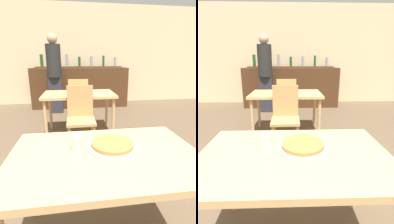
# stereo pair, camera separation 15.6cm
# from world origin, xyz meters

# --- Properties ---
(wall_back) EXTENTS (8.00, 0.05, 2.80)m
(wall_back) POSITION_xyz_m (0.00, 4.50, 1.40)
(wall_back) COLOR beige
(wall_back) RESTS_ON ground_plane
(dining_table_near) EXTENTS (1.16, 0.74, 0.72)m
(dining_table_near) POSITION_xyz_m (0.00, 0.00, 0.64)
(dining_table_near) COLOR tan
(dining_table_near) RESTS_ON ground_plane
(dining_table_far) EXTENTS (1.20, 0.72, 0.73)m
(dining_table_far) POSITION_xyz_m (-0.10, 2.02, 0.65)
(dining_table_far) COLOR tan
(dining_table_far) RESTS_ON ground_plane
(bar_counter) EXTENTS (2.60, 0.56, 1.08)m
(bar_counter) POSITION_xyz_m (0.00, 4.00, 0.54)
(bar_counter) COLOR #4C2D19
(bar_counter) RESTS_ON ground_plane
(bar_back_shelf) EXTENTS (2.39, 0.24, 0.35)m
(bar_back_shelf) POSITION_xyz_m (-0.04, 4.14, 1.15)
(bar_back_shelf) COLOR #4C2D19
(bar_back_shelf) RESTS_ON bar_counter
(chair_far_side_front) EXTENTS (0.40, 0.40, 0.92)m
(chair_far_side_front) POSITION_xyz_m (-0.10, 1.49, 0.53)
(chair_far_side_front) COLOR tan
(chair_far_side_front) RESTS_ON ground_plane
(chair_far_side_back) EXTENTS (0.40, 0.40, 0.92)m
(chair_far_side_back) POSITION_xyz_m (-0.10, 2.55, 0.53)
(chair_far_side_back) COLOR tan
(chair_far_side_back) RESTS_ON ground_plane
(pizza_tray) EXTENTS (0.34, 0.34, 0.04)m
(pizza_tray) POSITION_xyz_m (0.06, 0.07, 0.74)
(pizza_tray) COLOR #A3A3A8
(pizza_tray) RESTS_ON dining_table_near
(cheese_shaker) EXTENTS (0.08, 0.08, 0.11)m
(cheese_shaker) POSITION_xyz_m (-0.17, 0.06, 0.78)
(cheese_shaker) COLOR beige
(cheese_shaker) RESTS_ON dining_table_near
(person_standing) EXTENTS (0.34, 0.34, 1.85)m
(person_standing) POSITION_xyz_m (-0.63, 3.42, 1.02)
(person_standing) COLOR #2D2D38
(person_standing) RESTS_ON ground_plane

